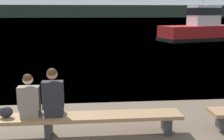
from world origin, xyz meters
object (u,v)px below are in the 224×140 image
at_px(person_right, 53,95).
at_px(tugboat_red, 200,29).
at_px(shopping_bag, 6,112).
at_px(bench_main, 48,120).
at_px(person_left, 29,99).

relative_size(person_right, tugboat_red, 0.13).
height_order(person_right, shopping_bag, person_right).
relative_size(bench_main, shopping_bag, 19.24).
bearing_deg(person_right, person_left, 179.51).
relative_size(bench_main, person_right, 5.48).
height_order(bench_main, tugboat_red, tugboat_red).
xyz_separation_m(person_left, tugboat_red, (11.84, 19.77, 0.16)).
distance_m(bench_main, shopping_bag, 0.89).
bearing_deg(person_right, tugboat_red, 60.15).
distance_m(person_left, shopping_bag, 0.57).
height_order(person_left, shopping_bag, person_left).
bearing_deg(bench_main, person_left, 178.12).
xyz_separation_m(person_left, shopping_bag, (-0.50, 0.01, -0.27)).
bearing_deg(shopping_bag, bench_main, -1.74).
xyz_separation_m(shopping_bag, tugboat_red, (12.34, 19.76, 0.44)).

